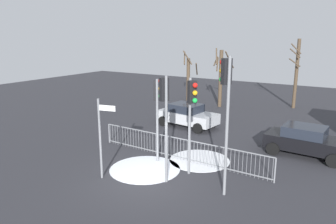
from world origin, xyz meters
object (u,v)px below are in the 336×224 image
Objects in this scene: traffic_light_foreground_right at (192,105)px; bare_tree_right at (221,76)px; bare_tree_left at (188,77)px; car_silver_mid at (187,115)px; car_black_near at (306,140)px; bare_tree_centre at (296,73)px; traffic_light_rear_left at (226,95)px; traffic_light_foreground_left at (157,101)px; traffic_light_mid_left at (164,105)px; direction_sign_post at (101,135)px.

bare_tree_right is at bearing -127.44° from traffic_light_foreground_right.
car_silver_mid is at bearing -62.54° from bare_tree_left.
bare_tree_left is (-11.35, 9.24, 1.30)m from car_black_near.
traffic_light_rear_left is at bearing -87.95° from bare_tree_centre.
traffic_light_foreground_left is 15.44m from bare_tree_centre.
traffic_light_mid_left is 1.29× the size of direction_sign_post.
bare_tree_right reaches higher than car_black_near.
traffic_light_foreground_right is 3.82m from direction_sign_post.
traffic_light_mid_left is 0.96× the size of bare_tree_left.
car_silver_mid is at bearing -115.81° from traffic_light_foreground_right.
bare_tree_centre reaches higher than direction_sign_post.
traffic_light_mid_left is at bearing 2.39° from traffic_light_foreground_right.
traffic_light_foreground_right is at bearing -51.82° from traffic_light_foreground_left.
bare_tree_left is (-6.95, 15.19, -1.07)m from traffic_light_mid_left.
traffic_light_foreground_left is 0.87× the size of bare_tree_left.
bare_tree_centre is (4.76, 9.27, 2.08)m from car_silver_mid.
bare_tree_right is at bearing 55.86° from traffic_light_rear_left.
traffic_light_rear_left reaches higher than direction_sign_post.
bare_tree_left reaches higher than traffic_light_mid_left.
traffic_light_foreground_right is 16.11m from bare_tree_left.
car_black_near is at bearing -7.21° from traffic_light_mid_left.
car_silver_mid is 0.84× the size of bare_tree_right.
traffic_light_mid_left is 0.84× the size of traffic_light_rear_left.
bare_tree_centre is (-0.59, 16.57, -0.87)m from traffic_light_rear_left.
traffic_light_foreground_right is 1.05× the size of car_black_near.
bare_tree_right reaches higher than traffic_light_foreground_right.
traffic_light_mid_left is 0.78× the size of bare_tree_centre.
direction_sign_post reaches higher than car_silver_mid.
traffic_light_foreground_left is at bearing 101.96° from traffic_light_rear_left.
bare_tree_left is (-4.66, 16.32, 0.21)m from direction_sign_post.
traffic_light_foreground_right reaches higher than car_black_near.
traffic_light_rear_left reaches higher than traffic_light_foreground_left.
traffic_light_mid_left reaches higher than direction_sign_post.
traffic_light_mid_left is at bearing -96.18° from bare_tree_centre.
traffic_light_foreground_right reaches higher than direction_sign_post.
bare_tree_left reaches higher than traffic_light_foreground_left.
traffic_light_foreground_left is at bearing -72.24° from traffic_light_foreground_right.
traffic_light_foreground_left is 0.82× the size of bare_tree_right.
direction_sign_post is at bearing -102.91° from bare_tree_centre.
traffic_light_rear_left is at bearing -46.37° from car_silver_mid.
traffic_light_mid_left is 16.86m from bare_tree_centre.
bare_tree_right is (-5.29, -2.62, -0.35)m from bare_tree_centre.
direction_sign_post is at bearing 145.57° from traffic_light_mid_left.
direction_sign_post is 16.98m from bare_tree_left.
traffic_light_foreground_right is 2.19m from traffic_light_foreground_left.
traffic_light_rear_left is (1.75, -0.82, 0.70)m from traffic_light_foreground_right.
direction_sign_post is 18.38m from bare_tree_centre.
traffic_light_foreground_left is 0.97× the size of car_silver_mid.
bare_tree_centre is (1.16, 15.74, -0.16)m from traffic_light_foreground_right.
traffic_light_rear_left is 17.76m from bare_tree_left.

